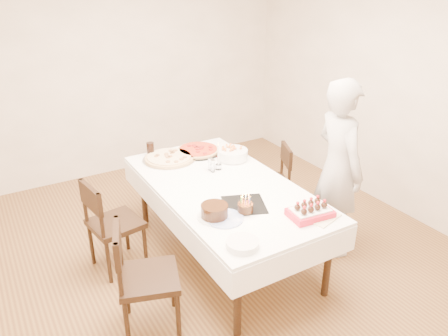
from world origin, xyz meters
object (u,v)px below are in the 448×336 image
taper_candle (218,156)px  cola_glass (150,149)px  chair_left_dessert (149,278)px  pizza_pepperoni (198,150)px  layer_cake (214,211)px  dining_table (224,221)px  chair_left_savory (115,224)px  pasta_bowl (233,154)px  chair_right_savory (269,182)px  birthday_cake (245,204)px  pizza_white (169,158)px  person (338,169)px  strawberry_box (310,212)px

taper_candle → cola_glass: (-0.44, 0.66, -0.07)m
chair_left_dessert → pizza_pepperoni: chair_left_dessert is taller
chair_left_dessert → layer_cake: chair_left_dessert is taller
chair_left_dessert → taper_candle: size_ratio=3.26×
dining_table → chair_left_dessert: 1.09m
pizza_pepperoni → chair_left_savory: bearing=-157.1°
pasta_bowl → cola_glass: size_ratio=2.15×
chair_right_savory → birthday_cake: (-0.89, -0.88, 0.41)m
taper_candle → pizza_white: bearing=125.3°
layer_cake → pizza_pepperoni: bearing=68.0°
pasta_bowl → dining_table: bearing=-129.3°
chair_right_savory → chair_left_savory: bearing=-155.6°
pizza_pepperoni → pasta_bowl: bearing=-58.0°
chair_right_savory → chair_left_dessert: (-1.75, -0.90, 0.04)m
chair_left_dessert → birthday_cake: bearing=-160.0°
taper_candle → chair_left_dessert: bearing=-141.9°
dining_table → cola_glass: size_ratio=15.06×
person → birthday_cake: (-1.08, -0.08, -0.02)m
chair_left_dessert → pizza_white: chair_left_dessert is taller
chair_left_savory → chair_left_dessert: (-0.03, -0.87, 0.01)m
taper_candle → strawberry_box: size_ratio=0.83×
dining_table → pizza_white: pizza_white is taller
strawberry_box → chair_right_savory: bearing=67.9°
pasta_bowl → layer_cake: 1.15m
chair_right_savory → taper_candle: taper_candle is taller
dining_table → layer_cake: 0.71m
chair_left_savory → cola_glass: bearing=-142.8°
layer_cake → chair_left_dessert: bearing=-171.9°
chair_right_savory → taper_candle: bearing=-151.9°
cola_glass → birthday_cake: size_ratio=1.04×
cola_glass → layer_cake: cola_glass is taller
pizza_pepperoni → strawberry_box: strawberry_box is taller
cola_glass → chair_right_savory: bearing=-28.8°
dining_table → person: bearing=-23.1°
chair_right_savory → pasta_bowl: size_ratio=2.73×
chair_left_savory → cola_glass: (0.62, 0.64, 0.37)m
person → strawberry_box: person is taller
pizza_white → birthday_cake: size_ratio=4.01×
layer_cake → pizza_white: bearing=82.7°
chair_left_dessert → cola_glass: bearing=-94.7°
pasta_bowl → cola_glass: (-0.68, 0.53, 0.01)m
pizza_pepperoni → strawberry_box: 1.63m
pizza_pepperoni → pasta_bowl: size_ratio=1.58×
pizza_white → cola_glass: cola_glass is taller
birthday_cake → chair_left_savory: bearing=134.3°
cola_glass → strawberry_box: 1.90m
person → layer_cake: 1.33m
person → taper_candle: person is taller
chair_left_dessert → person: person is taller
taper_candle → strawberry_box: 1.16m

